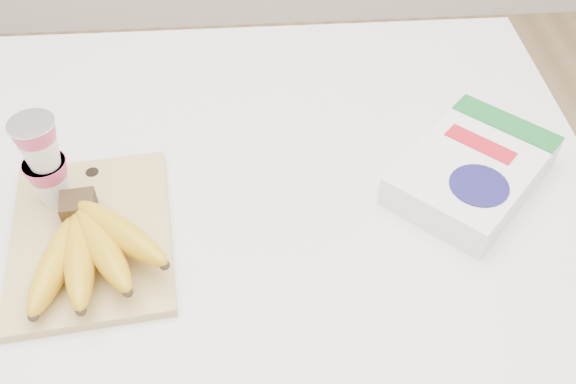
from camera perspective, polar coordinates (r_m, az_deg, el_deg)
The scene contains 5 objects.
table at distance 1.41m, azimuth -6.31°, elevation -12.66°, with size 1.29×0.86×0.96m, color white.
cutting_board at distance 0.97m, azimuth -17.06°, elevation -3.77°, with size 0.22×0.31×0.02m, color tan.
bananas at distance 0.91m, azimuth -17.25°, elevation -4.67°, with size 0.20×0.21×0.07m.
yogurt_stack at distance 0.97m, azimuth -20.92°, elevation 2.69°, with size 0.07×0.07×0.15m.
cereal_box at distance 1.03m, azimuth 16.05°, elevation 1.86°, with size 0.30×0.30×0.06m.
Camera 1 is at (0.10, -0.73, 1.69)m, focal length 40.00 mm.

